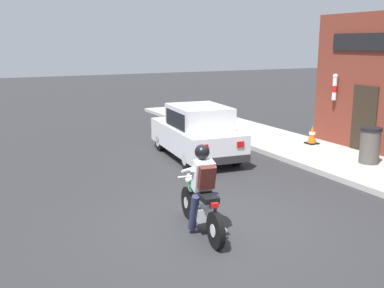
{
  "coord_description": "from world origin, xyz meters",
  "views": [
    {
      "loc": [
        -3.96,
        -6.77,
        3.33
      ],
      "look_at": [
        0.82,
        2.59,
        0.95
      ],
      "focal_mm": 42.0,
      "sensor_mm": 36.0,
      "label": 1
    }
  ],
  "objects": [
    {
      "name": "motorcycle_with_rider",
      "position": [
        -0.38,
        -0.14,
        0.68
      ],
      "size": [
        0.63,
        2.01,
        1.62
      ],
      "color": "black",
      "rests_on": "ground"
    },
    {
      "name": "traffic_cone",
      "position": [
        5.91,
        4.05,
        0.43
      ],
      "size": [
        0.36,
        0.36,
        0.6
      ],
      "color": "black",
      "rests_on": "sidewalk_curb"
    },
    {
      "name": "sidewalk_curb",
      "position": [
        5.3,
        3.0,
        0.07
      ],
      "size": [
        2.6,
        22.0,
        0.14
      ],
      "primitive_type": "cube",
      "color": "#ADAAA3",
      "rests_on": "ground"
    },
    {
      "name": "car_hatchback",
      "position": [
        2.02,
        4.64,
        0.77
      ],
      "size": [
        2.0,
        3.92,
        1.57
      ],
      "color": "black",
      "rests_on": "ground"
    },
    {
      "name": "trash_bin",
      "position": [
        5.66,
        1.52,
        0.64
      ],
      "size": [
        0.56,
        0.56,
        0.98
      ],
      "color": "#514C47",
      "rests_on": "sidewalk_curb"
    },
    {
      "name": "ground_plane",
      "position": [
        0.0,
        0.0,
        0.0
      ],
      "size": [
        80.0,
        80.0,
        0.0
      ],
      "primitive_type": "plane",
      "color": "#2B2B2D"
    }
  ]
}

